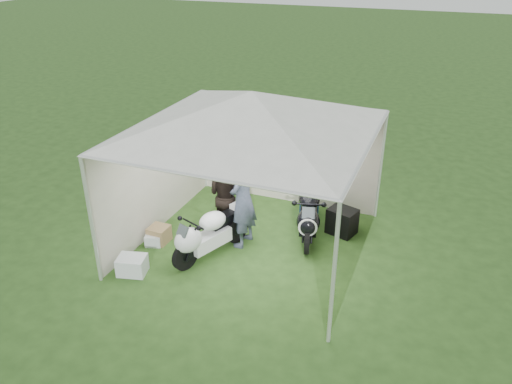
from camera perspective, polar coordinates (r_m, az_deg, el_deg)
ground at (r=9.63m, az=-0.43°, el=-6.02°), size 80.00×80.00×0.00m
canopy_tent at (r=8.56m, az=-0.41°, el=8.79°), size 5.66×5.66×3.00m
motorcycle_white at (r=9.07m, az=-5.59°, el=-4.74°), size 0.88×1.71×0.88m
motorcycle_black at (r=9.67m, az=6.04°, el=-2.37°), size 0.75×1.90×0.95m
paddock_stand at (r=10.63m, az=6.08°, el=-1.90°), size 0.45×0.34×0.30m
person_dark_jacket at (r=9.66m, az=-3.35°, el=-0.33°), size 0.95×0.83×1.65m
person_blue_jacket at (r=9.20m, az=-1.49°, el=-0.78°), size 0.51×0.73×1.93m
equipment_box at (r=10.02m, az=9.81°, el=-3.31°), size 0.63×0.56×0.53m
crate_0 at (r=9.04m, az=-13.97°, el=-8.12°), size 0.56×0.48×0.32m
crate_1 at (r=9.82m, az=-11.01°, el=-4.77°), size 0.37×0.37×0.32m
crate_2 at (r=9.76m, az=-11.62°, el=-5.39°), size 0.36×0.33×0.22m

